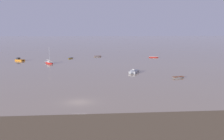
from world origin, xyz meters
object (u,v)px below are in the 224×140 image
at_px(rowboat_moored_0, 178,77).
at_px(rowboat_moored_3, 98,56).
at_px(motorboat_moored_1, 19,60).
at_px(rowboat_moored_2, 154,57).
at_px(sailboat_moored_0, 49,63).
at_px(rowboat_moored_1, 71,58).
at_px(motorboat_moored_0, 133,72).

distance_m(rowboat_moored_0, rowboat_moored_3, 57.83).
relative_size(motorboat_moored_1, rowboat_moored_2, 1.08).
xyz_separation_m(sailboat_moored_0, rowboat_moored_1, (6.82, 15.50, -0.13)).
bearing_deg(sailboat_moored_0, rowboat_moored_2, 82.27).
xyz_separation_m(sailboat_moored_0, rowboat_moored_2, (42.90, 16.92, -0.09)).
relative_size(motorboat_moored_0, motorboat_moored_1, 1.17).
distance_m(rowboat_moored_0, sailboat_moored_0, 49.74).
height_order(sailboat_moored_0, motorboat_moored_1, sailboat_moored_0).
height_order(motorboat_moored_0, rowboat_moored_1, motorboat_moored_0).
bearing_deg(rowboat_moored_0, motorboat_moored_1, -58.00).
xyz_separation_m(rowboat_moored_1, rowboat_moored_2, (36.08, 1.41, 0.05)).
distance_m(motorboat_moored_1, rowboat_moored_3, 33.93).
height_order(rowboat_moored_0, motorboat_moored_0, motorboat_moored_0).
relative_size(motorboat_moored_0, rowboat_moored_1, 1.67).
bearing_deg(rowboat_moored_3, motorboat_moored_0, 82.15).
distance_m(motorboat_moored_1, rowboat_moored_2, 56.55).
xyz_separation_m(motorboat_moored_0, rowboat_moored_3, (-8.53, 46.09, -0.10)).
relative_size(motorboat_moored_0, sailboat_moored_0, 0.90).
relative_size(rowboat_moored_1, rowboat_moored_2, 0.75).
height_order(sailboat_moored_0, rowboat_moored_2, sailboat_moored_0).
bearing_deg(rowboat_moored_2, sailboat_moored_0, -152.17).
relative_size(rowboat_moored_0, motorboat_moored_1, 0.76).
bearing_deg(sailboat_moored_0, motorboat_moored_1, -155.11).
relative_size(rowboat_moored_0, rowboat_moored_3, 0.96).
bearing_deg(rowboat_moored_1, motorboat_moored_0, -122.99).
bearing_deg(motorboat_moored_1, rowboat_moored_2, -132.85).
height_order(rowboat_moored_0, rowboat_moored_1, rowboat_moored_0).
height_order(motorboat_moored_1, rowboat_moored_3, motorboat_moored_1).
height_order(motorboat_moored_0, motorboat_moored_1, motorboat_moored_1).
bearing_deg(rowboat_moored_2, motorboat_moored_0, -104.78).
relative_size(rowboat_moored_0, rowboat_moored_1, 1.08).
bearing_deg(motorboat_moored_0, sailboat_moored_0, -106.53).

